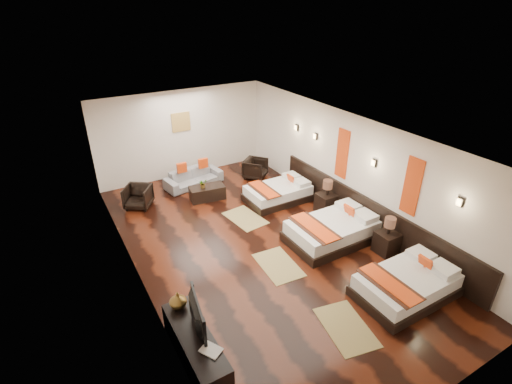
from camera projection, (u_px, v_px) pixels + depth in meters
floor at (257, 245)px, 9.18m from camera, size 5.50×9.50×0.01m
ceiling at (257, 133)px, 7.90m from camera, size 5.50×9.50×0.01m
back_wall at (182, 134)px, 12.18m from camera, size 5.50×0.01×2.80m
left_wall at (133, 227)px, 7.31m from camera, size 0.01×9.50×2.80m
right_wall at (350, 168)px, 9.77m from camera, size 0.01×9.50×2.80m
headboard_panel at (366, 214)px, 9.57m from camera, size 0.08×6.60×0.90m
bed_near at (407, 284)px, 7.54m from camera, size 1.98×1.25×0.76m
bed_mid at (333, 230)px, 9.24m from camera, size 2.15×1.35×0.82m
bed_far at (279, 192)px, 11.09m from camera, size 1.85×1.17×0.71m
nightstand_a at (387, 240)px, 8.79m from camera, size 0.46×0.46×0.92m
nightstand_b at (326, 201)px, 10.44m from camera, size 0.48×0.48×0.96m
jute_mat_near at (346, 327)px, 6.89m from camera, size 0.97×1.32×0.01m
jute_mat_mid at (278, 265)px, 8.48m from camera, size 0.83×1.25×0.01m
jute_mat_far at (245, 218)px, 10.27m from camera, size 0.89×1.28×0.01m
tv_console at (196, 347)px, 6.17m from camera, size 0.50×1.80×0.55m
tv at (192, 315)px, 6.06m from camera, size 0.30×0.96×0.55m
book at (206, 356)px, 5.68m from camera, size 0.36×0.39×0.03m
figurine at (178, 300)px, 6.52m from camera, size 0.38×0.38×0.31m
sofa at (194, 178)px, 11.95m from camera, size 1.88×0.97×0.52m
armchair_left at (138, 197)px, 10.69m from camera, size 0.96×0.96×0.64m
armchair_right at (255, 169)px, 12.44m from camera, size 0.96×0.97×0.63m
coffee_table at (207, 193)px, 11.17m from camera, size 1.06×0.63×0.40m
table_plant at (203, 184)px, 10.96m from camera, size 0.27×0.25×0.26m
orange_panel_a at (412, 186)px, 8.17m from camera, size 0.04×0.40×1.30m
orange_panel_b at (342, 154)px, 9.85m from camera, size 0.04×0.40×1.30m
sconce_near at (460, 202)px, 7.24m from camera, size 0.07×0.12×0.18m
sconce_mid at (374, 163)px, 8.93m from camera, size 0.07×0.12×0.18m
sconce_far at (315, 136)px, 10.62m from camera, size 0.07×0.12×0.18m
sconce_lounge at (296, 128)px, 11.31m from camera, size 0.07×0.12×0.18m
gold_artwork at (181, 122)px, 11.98m from camera, size 0.60×0.04×0.60m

